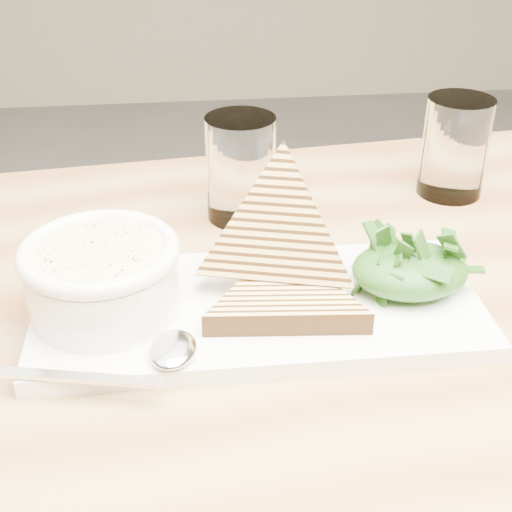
{
  "coord_description": "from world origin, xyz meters",
  "views": [
    {
      "loc": [
        -0.3,
        -0.21,
        1.09
      ],
      "look_at": [
        -0.25,
        0.32,
        0.77
      ],
      "focal_mm": 50.0,
      "sensor_mm": 36.0,
      "label": 1
    }
  ],
  "objects": [
    {
      "name": "soup",
      "position": [
        -0.38,
        0.31,
        0.79
      ],
      "size": [
        0.11,
        0.11,
        0.01
      ],
      "primitive_type": "cylinder",
      "color": "beige",
      "rests_on": "soup_bowl"
    },
    {
      "name": "glass_near",
      "position": [
        -0.24,
        0.49,
        0.78
      ],
      "size": [
        0.07,
        0.07,
        0.11
      ],
      "primitive_type": "cylinder",
      "color": "white",
      "rests_on": "table_top"
    },
    {
      "name": "bowl_rim",
      "position": [
        -0.38,
        0.31,
        0.8
      ],
      "size": [
        0.13,
        0.13,
        0.01
      ],
      "primitive_type": "torus",
      "color": "white",
      "rests_on": "soup_bowl"
    },
    {
      "name": "spoon_bowl",
      "position": [
        -0.32,
        0.24,
        0.74
      ],
      "size": [
        0.05,
        0.06,
        0.01
      ],
      "primitive_type": "ellipsoid",
      "rotation": [
        0.0,
        0.0,
        -0.22
      ],
      "color": "silver",
      "rests_on": "platter"
    },
    {
      "name": "salad_base",
      "position": [
        -0.11,
        0.31,
        0.76
      ],
      "size": [
        0.1,
        0.08,
        0.04
      ],
      "primitive_type": "ellipsoid",
      "color": "#173B0F",
      "rests_on": "platter"
    },
    {
      "name": "spoon_handle",
      "position": [
        -0.39,
        0.21,
        0.74
      ],
      "size": [
        0.12,
        0.04,
        0.0
      ],
      "primitive_type": "cube",
      "rotation": [
        0.0,
        0.0,
        -0.22
      ],
      "color": "silver",
      "rests_on": "platter"
    },
    {
      "name": "sandwich_flat",
      "position": [
        -0.22,
        0.29,
        0.75
      ],
      "size": [
        0.17,
        0.17,
        0.02
      ],
      "primitive_type": null,
      "rotation": [
        0.0,
        0.0,
        -0.09
      ],
      "color": "tan",
      "rests_on": "platter"
    },
    {
      "name": "soup_bowl",
      "position": [
        -0.38,
        0.31,
        0.76
      ],
      "size": [
        0.13,
        0.13,
        0.05
      ],
      "primitive_type": "cylinder",
      "color": "white",
      "rests_on": "platter"
    },
    {
      "name": "platter",
      "position": [
        -0.25,
        0.3,
        0.73
      ],
      "size": [
        0.39,
        0.18,
        0.02
      ],
      "primitive_type": "cube",
      "rotation": [
        0.0,
        0.0,
        -0.0
      ],
      "color": "white",
      "rests_on": "table_top"
    },
    {
      "name": "table_top",
      "position": [
        -0.16,
        0.25,
        0.7
      ],
      "size": [
        1.36,
        0.98,
        0.04
      ],
      "primitive_type": "cube",
      "rotation": [
        0.0,
        0.0,
        0.1
      ],
      "color": "#A4824D",
      "rests_on": "ground"
    },
    {
      "name": "arugula_pile",
      "position": [
        -0.11,
        0.31,
        0.77
      ],
      "size": [
        0.11,
        0.1,
        0.05
      ],
      "primitive_type": null,
      "color": "#275518",
      "rests_on": "platter"
    },
    {
      "name": "sandwich_lean",
      "position": [
        -0.23,
        0.32,
        0.79
      ],
      "size": [
        0.19,
        0.19,
        0.18
      ],
      "primitive_type": null,
      "rotation": [
        1.09,
        0.0,
        -0.27
      ],
      "color": "tan",
      "rests_on": "sandwich_flat"
    },
    {
      "name": "glass_far",
      "position": [
        0.0,
        0.52,
        0.78
      ],
      "size": [
        0.07,
        0.07,
        0.11
      ],
      "primitive_type": "cylinder",
      "color": "white",
      "rests_on": "table_top"
    }
  ]
}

